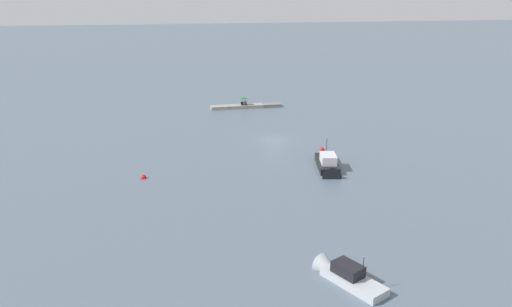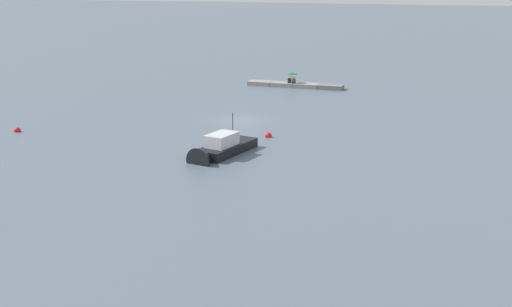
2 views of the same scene
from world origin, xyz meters
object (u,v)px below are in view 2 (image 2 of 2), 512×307
(umbrella_open_green, at_px, (292,73))
(mooring_buoy_near, at_px, (17,131))
(person_seated_brown_left, at_px, (294,81))
(person_seated_dark_right, at_px, (290,81))
(mooring_buoy_mid, at_px, (268,136))
(motorboat_black_near, at_px, (219,151))

(umbrella_open_green, relative_size, mooring_buoy_near, 2.29)
(person_seated_brown_left, xyz_separation_m, person_seated_dark_right, (0.56, -0.07, 0.00))
(person_seated_brown_left, height_order, mooring_buoy_mid, person_seated_brown_left)
(person_seated_brown_left, height_order, umbrella_open_green, umbrella_open_green)
(mooring_buoy_near, distance_m, mooring_buoy_mid, 21.40)
(mooring_buoy_near, bearing_deg, umbrella_open_green, -118.25)
(motorboat_black_near, bearing_deg, mooring_buoy_mid, -91.53)
(umbrella_open_green, relative_size, mooring_buoy_mid, 2.27)
(person_seated_brown_left, bearing_deg, motorboat_black_near, 87.00)
(motorboat_black_near, height_order, mooring_buoy_near, motorboat_black_near)
(person_seated_brown_left, relative_size, umbrella_open_green, 0.56)
(person_seated_brown_left, distance_m, motorboat_black_near, 31.14)
(person_seated_dark_right, xyz_separation_m, umbrella_open_green, (-0.27, -0.10, 0.86))
(person_seated_dark_right, bearing_deg, motorboat_black_near, 88.01)
(umbrella_open_green, height_order, mooring_buoy_mid, umbrella_open_green)
(person_seated_dark_right, bearing_deg, mooring_buoy_near, 53.60)
(motorboat_black_near, relative_size, mooring_buoy_near, 11.90)
(umbrella_open_green, relative_size, motorboat_black_near, 0.19)
(person_seated_brown_left, relative_size, person_seated_dark_right, 1.00)
(person_seated_brown_left, distance_m, mooring_buoy_near, 33.54)
(mooring_buoy_mid, bearing_deg, mooring_buoy_near, 13.93)
(person_seated_dark_right, relative_size, motorboat_black_near, 0.11)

